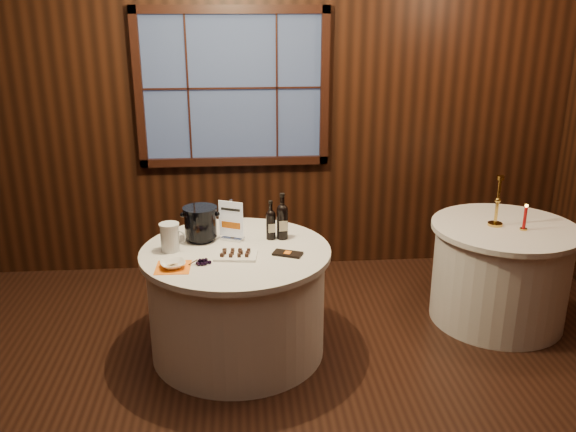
{
  "coord_description": "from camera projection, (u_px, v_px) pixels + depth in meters",
  "views": [
    {
      "loc": [
        0.04,
        -2.8,
        2.33
      ],
      "look_at": [
        0.34,
        0.9,
        1.03
      ],
      "focal_mm": 38.0,
      "sensor_mm": 36.0,
      "label": 1
    }
  ],
  "objects": [
    {
      "name": "back_wall",
      "position": [
        233.0,
        100.0,
        5.22
      ],
      "size": [
        6.0,
        0.1,
        3.0
      ],
      "color": "black",
      "rests_on": "ground"
    },
    {
      "name": "main_table",
      "position": [
        237.0,
        301.0,
        4.21
      ],
      "size": [
        1.28,
        1.28,
        0.77
      ],
      "color": "silver",
      "rests_on": "ground"
    },
    {
      "name": "side_table",
      "position": [
        500.0,
        273.0,
        4.64
      ],
      "size": [
        1.08,
        1.08,
        0.77
      ],
      "color": "silver",
      "rests_on": "ground"
    },
    {
      "name": "sign_stand",
      "position": [
        232.0,
        226.0,
        4.22
      ],
      "size": [
        0.17,
        0.14,
        0.29
      ],
      "rotation": [
        0.0,
        0.0,
        -0.43
      ],
      "color": "silver",
      "rests_on": "main_table"
    },
    {
      "name": "port_bottle_left",
      "position": [
        271.0,
        223.0,
        4.23
      ],
      "size": [
        0.07,
        0.07,
        0.28
      ],
      "rotation": [
        0.0,
        0.0,
        0.17
      ],
      "color": "black",
      "rests_on": "main_table"
    },
    {
      "name": "port_bottle_right",
      "position": [
        282.0,
        219.0,
        4.23
      ],
      "size": [
        0.08,
        0.08,
        0.33
      ],
      "rotation": [
        0.0,
        0.0,
        0.11
      ],
      "color": "black",
      "rests_on": "main_table"
    },
    {
      "name": "ice_bucket",
      "position": [
        200.0,
        223.0,
        4.2
      ],
      "size": [
        0.24,
        0.24,
        0.24
      ],
      "color": "black",
      "rests_on": "main_table"
    },
    {
      "name": "chocolate_plate",
      "position": [
        236.0,
        254.0,
        3.96
      ],
      "size": [
        0.29,
        0.21,
        0.04
      ],
      "rotation": [
        0.0,
        0.0,
        -0.12
      ],
      "color": "white",
      "rests_on": "main_table"
    },
    {
      "name": "chocolate_box",
      "position": [
        288.0,
        254.0,
        3.99
      ],
      "size": [
        0.21,
        0.16,
        0.02
      ],
      "primitive_type": "cube",
      "rotation": [
        0.0,
        0.0,
        -0.4
      ],
      "color": "black",
      "rests_on": "main_table"
    },
    {
      "name": "grape_bunch",
      "position": [
        203.0,
        262.0,
        3.84
      ],
      "size": [
        0.15,
        0.07,
        0.04
      ],
      "rotation": [
        0.0,
        0.0,
        0.12
      ],
      "color": "black",
      "rests_on": "main_table"
    },
    {
      "name": "glass_pitcher",
      "position": [
        170.0,
        237.0,
        4.03
      ],
      "size": [
        0.18,
        0.13,
        0.19
      ],
      "rotation": [
        0.0,
        0.0,
        -0.2
      ],
      "color": "silver",
      "rests_on": "main_table"
    },
    {
      "name": "orange_napkin",
      "position": [
        173.0,
        267.0,
        3.8
      ],
      "size": [
        0.22,
        0.22,
        0.0
      ],
      "primitive_type": "cube",
      "rotation": [
        0.0,
        0.0,
        -0.02
      ],
      "color": "orange",
      "rests_on": "main_table"
    },
    {
      "name": "cracker_bowl",
      "position": [
        173.0,
        264.0,
        3.79
      ],
      "size": [
        0.19,
        0.19,
        0.04
      ],
      "primitive_type": "imported",
      "rotation": [
        0.0,
        0.0,
        0.25
      ],
      "color": "white",
      "rests_on": "orange_napkin"
    },
    {
      "name": "brass_candlestick",
      "position": [
        497.0,
        208.0,
        4.48
      ],
      "size": [
        0.11,
        0.11,
        0.38
      ],
      "color": "gold",
      "rests_on": "side_table"
    },
    {
      "name": "red_candle",
      "position": [
        525.0,
        220.0,
        4.41
      ],
      "size": [
        0.05,
        0.05,
        0.2
      ],
      "color": "gold",
      "rests_on": "side_table"
    }
  ]
}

